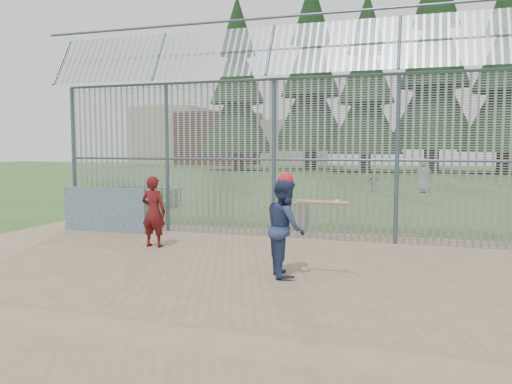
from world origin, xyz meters
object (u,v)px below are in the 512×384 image
(dugout_wall, at_px, (104,210))
(onlooker, at_px, (153,212))
(trash_can, at_px, (302,215))
(batter, at_px, (285,228))
(bleacher, at_px, (144,195))

(dugout_wall, height_order, onlooker, onlooker)
(dugout_wall, height_order, trash_can, dugout_wall)
(dugout_wall, height_order, batter, batter)
(batter, height_order, trash_can, batter)
(onlooker, relative_size, bleacher, 0.54)
(batter, relative_size, trash_can, 2.10)
(dugout_wall, relative_size, onlooker, 1.53)
(dugout_wall, bearing_deg, trash_can, 24.25)
(dugout_wall, relative_size, batter, 1.45)
(batter, distance_m, onlooker, 3.87)
(dugout_wall, bearing_deg, bleacher, 110.65)
(bleacher, bearing_deg, trash_can, -26.53)
(bleacher, bearing_deg, dugout_wall, -69.35)
(dugout_wall, distance_m, bleacher, 6.23)
(dugout_wall, bearing_deg, batter, -27.73)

